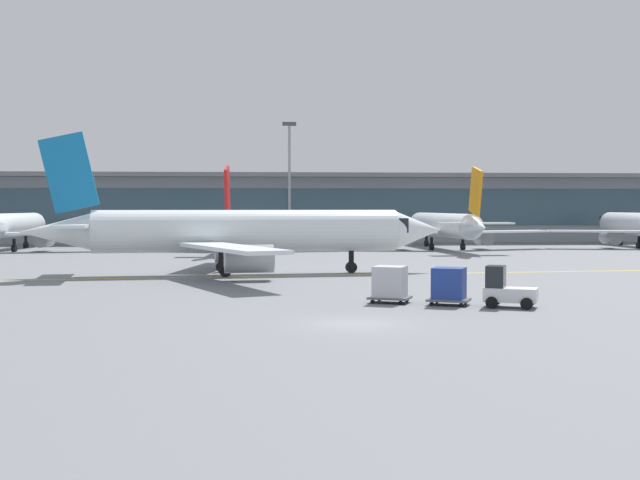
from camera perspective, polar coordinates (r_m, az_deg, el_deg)
name	(u,v)px	position (r m, az deg, el deg)	size (l,w,h in m)	color
ground_plane	(355,324)	(36.88, 2.39, -5.66)	(400.00, 400.00, 0.00)	slate
taxiway_centreline_stripe	(248,276)	(61.43, -4.91, -2.46)	(110.00, 0.36, 0.01)	yellow
terminal_concourse	(286,207)	(119.53, -2.29, 2.23)	(198.60, 11.00, 9.60)	#8C939E
gate_airplane_1	(2,227)	(101.46, -20.70, 0.85)	(25.86, 27.94, 9.25)	white
gate_airplane_2	(237,226)	(96.69, -5.63, 0.92)	(25.92, 27.93, 9.25)	white
gate_airplane_3	(444,226)	(99.96, 8.37, 0.96)	(25.90, 27.94, 9.25)	white
taxiing_regional_jet	(242,232)	(63.21, -5.26, 0.51)	(31.58, 29.19, 10.45)	white
baggage_tug	(506,290)	(43.59, 12.46, -3.30)	(2.94, 2.40, 2.10)	silver
cargo_dolly_lead	(449,285)	(44.00, 8.70, -3.01)	(2.56, 2.30, 1.94)	#595B60
cargo_dolly_trailing	(390,283)	(44.66, 4.74, -2.91)	(2.56, 2.30, 1.94)	#595B60
apron_light_mast_1	(289,178)	(111.41, -2.08, 4.20)	(1.80, 0.36, 16.12)	gray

